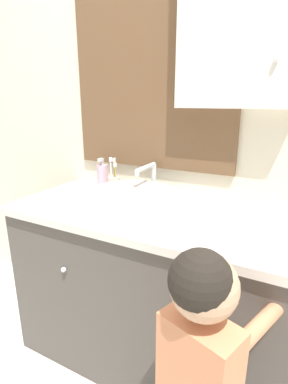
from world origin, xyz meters
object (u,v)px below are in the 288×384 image
(sink_basin, at_px, (133,198))
(child_figure, at_px, (199,376))
(toothbrush_holder, at_px, (114,182))
(soap_dispenser, at_px, (103,176))

(sink_basin, relative_size, child_figure, 0.47)
(toothbrush_holder, xyz_separation_m, child_figure, (0.73, -0.70, -0.28))
(sink_basin, relative_size, toothbrush_holder, 2.43)
(soap_dispenser, bearing_deg, toothbrush_holder, -9.95)
(soap_dispenser, distance_m, child_figure, 1.12)
(sink_basin, bearing_deg, child_figure, -45.98)
(child_figure, bearing_deg, soap_dispenser, 138.72)
(sink_basin, distance_m, toothbrush_holder, 0.28)
(sink_basin, xyz_separation_m, child_figure, (0.50, -0.52, -0.28))
(soap_dispenser, bearing_deg, child_figure, -41.28)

